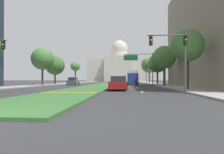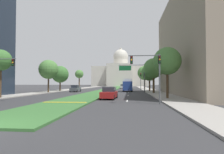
{
  "view_description": "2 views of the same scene",
  "coord_description": "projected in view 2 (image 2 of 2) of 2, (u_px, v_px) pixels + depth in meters",
  "views": [
    {
      "loc": [
        4.95,
        -6.16,
        1.31
      ],
      "look_at": [
        -0.25,
        66.26,
        2.0
      ],
      "focal_mm": 33.84,
      "sensor_mm": 36.0,
      "label": 1
    },
    {
      "loc": [
        6.85,
        -8.31,
        2.19
      ],
      "look_at": [
        -0.34,
        67.53,
        4.51
      ],
      "focal_mm": 31.07,
      "sensor_mm": 36.0,
      "label": 2
    }
  ],
  "objects": [
    {
      "name": "median_curb_nose",
      "position": [
        65.0,
        102.0,
        20.28
      ],
      "size": [
        4.62,
        0.5,
        0.04
      ],
      "primitive_type": "cube",
      "color": "gold",
      "rests_on": "grass_median"
    },
    {
      "name": "sedan_far_horizon",
      "position": [
        123.0,
        86.0,
        76.85
      ],
      "size": [
        1.96,
        4.47,
        1.66
      ],
      "color": "#BCBCC1",
      "rests_on": "ground_plane"
    },
    {
      "name": "street_tree_left_distant",
      "position": [
        79.0,
        74.0,
        70.9
      ],
      "size": [
        3.08,
        3.08,
        6.99
      ],
      "color": "#4C3823",
      "rests_on": "ground_plane"
    },
    {
      "name": "street_tree_right_far",
      "position": [
        150.0,
        73.0,
        49.4
      ],
      "size": [
        4.21,
        4.21,
        6.94
      ],
      "color": "#4C3823",
      "rests_on": "ground_plane"
    },
    {
      "name": "street_tree_left_far",
      "position": [
        60.0,
        74.0,
        50.71
      ],
      "size": [
        4.4,
        4.4,
        6.65
      ],
      "color": "#4C3823",
      "rests_on": "ground_plane"
    },
    {
      "name": "midrise_block_right",
      "position": [
        213.0,
        44.0,
        34.36
      ],
      "size": [
        14.33,
        31.52,
        18.2
      ],
      "primitive_type": "cube",
      "color": "gray",
      "rests_on": "ground_plane"
    },
    {
      "name": "street_tree_left_near",
      "position": [
        1.0,
        61.0,
        27.17
      ],
      "size": [
        3.0,
        3.0,
        6.89
      ],
      "color": "#4C3823",
      "rests_on": "ground_plane"
    },
    {
      "name": "sedan_lead_stopped",
      "position": [
        109.0,
        93.0,
        26.49
      ],
      "size": [
        2.06,
        4.72,
        1.64
      ],
      "color": "maroon",
      "rests_on": "ground_plane"
    },
    {
      "name": "overhead_guide_sign",
      "position": [
        134.0,
        72.0,
        44.36
      ],
      "size": [
        5.97,
        0.2,
        6.5
      ],
      "color": "#515456",
      "rests_on": "ground_plane"
    },
    {
      "name": "street_tree_right_near",
      "position": [
        167.0,
        61.0,
        26.14
      ],
      "size": [
        3.74,
        3.74,
        7.02
      ],
      "color": "#4C3823",
      "rests_on": "ground_plane"
    },
    {
      "name": "capitol_building",
      "position": [
        121.0,
        74.0,
        137.34
      ],
      "size": [
        37.81,
        28.17,
        27.17
      ],
      "color": "beige",
      "rests_on": "ground_plane"
    },
    {
      "name": "sidewalk_right",
      "position": [
        148.0,
        90.0,
        59.35
      ],
      "size": [
        4.0,
        116.81,
        0.15
      ],
      "primitive_type": "cube",
      "color": "#9E9991",
      "rests_on": "ground_plane"
    },
    {
      "name": "street_tree_right_mid",
      "position": [
        153.0,
        68.0,
        40.15
      ],
      "size": [
        4.15,
        4.15,
        7.32
      ],
      "color": "#4C3823",
      "rests_on": "ground_plane"
    },
    {
      "name": "lane_dashes_right",
      "position": [
        129.0,
        93.0,
        43.39
      ],
      "size": [
        0.16,
        37.56,
        0.01
      ],
      "color": "silver",
      "rests_on": "ground_plane"
    },
    {
      "name": "grass_median",
      "position": [
        110.0,
        89.0,
        66.97
      ],
      "size": [
        5.13,
        116.81,
        0.14
      ],
      "primitive_type": "cube",
      "color": "#386B33",
      "rests_on": "ground_plane"
    },
    {
      "name": "street_tree_left_mid",
      "position": [
        49.0,
        70.0,
        42.13
      ],
      "size": [
        4.19,
        4.19,
        7.22
      ],
      "color": "#4C3823",
      "rests_on": "ground_plane"
    },
    {
      "name": "street_tree_right_distant",
      "position": [
        145.0,
        73.0,
        67.57
      ],
      "size": [
        4.94,
        4.94,
        8.15
      ],
      "color": "#4C3823",
      "rests_on": "ground_plane"
    },
    {
      "name": "traffic_light_near_right",
      "position": [
        151.0,
        67.0,
        20.06
      ],
      "size": [
        3.34,
        0.35,
        5.2
      ],
      "color": "#515456",
      "rests_on": "ground_plane"
    },
    {
      "name": "sedan_midblock",
      "position": [
        75.0,
        89.0,
        47.45
      ],
      "size": [
        1.84,
        4.27,
        1.67
      ],
      "color": "#4C5156",
      "rests_on": "ground_plane"
    },
    {
      "name": "sedan_distant",
      "position": [
        129.0,
        87.0,
        59.82
      ],
      "size": [
        2.04,
        4.29,
        1.83
      ],
      "color": "silver",
      "rests_on": "ground_plane"
    },
    {
      "name": "ground_plane",
      "position": [
        112.0,
        89.0,
        73.43
      ],
      "size": [
        285.54,
        285.54,
        0.0
      ],
      "primitive_type": "plane",
      "color": "#333335"
    },
    {
      "name": "box_truck_delivery",
      "position": [
        128.0,
        85.0,
        49.79
      ],
      "size": [
        2.4,
        6.4,
        3.2
      ],
      "color": "navy",
      "rests_on": "ground_plane"
    },
    {
      "name": "sidewalk_left",
      "position": [
        70.0,
        90.0,
        61.68
      ],
      "size": [
        4.0,
        116.81,
        0.15
      ],
      "primitive_type": "cube",
      "color": "#9E9991",
      "rests_on": "ground_plane"
    },
    {
      "name": "traffic_light_far_right",
      "position": [
        141.0,
        79.0,
        56.3
      ],
      "size": [
        0.28,
        0.35,
        5.2
      ],
      "color": "#515456",
      "rests_on": "ground_plane"
    }
  ]
}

